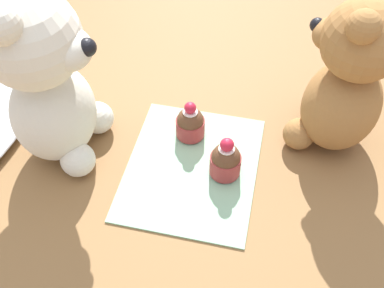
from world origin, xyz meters
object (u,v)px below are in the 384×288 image
cupcake_near_cream_bear (190,123)px  cupcake_near_tan_bear (225,162)px  teddy_bear_cream (47,78)px  teddy_bear_tan (347,81)px

cupcake_near_cream_bear → cupcake_near_tan_bear: cupcake_near_tan_bear is taller
cupcake_near_tan_bear → teddy_bear_cream: bearing=88.7°
teddy_bear_cream → teddy_bear_tan: (0.11, -0.40, -0.02)m
teddy_bear_cream → cupcake_near_tan_bear: 0.27m
cupcake_near_cream_bear → cupcake_near_tan_bear: 0.09m
cupcake_near_cream_bear → teddy_bear_tan: bearing=-77.9°
teddy_bear_cream → cupcake_near_cream_bear: size_ratio=4.19×
teddy_bear_tan → cupcake_near_cream_bear: (-0.05, 0.21, -0.09)m
teddy_bear_cream → cupcake_near_tan_bear: size_ratio=3.94×
teddy_bear_tan → teddy_bear_cream: bearing=-55.1°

